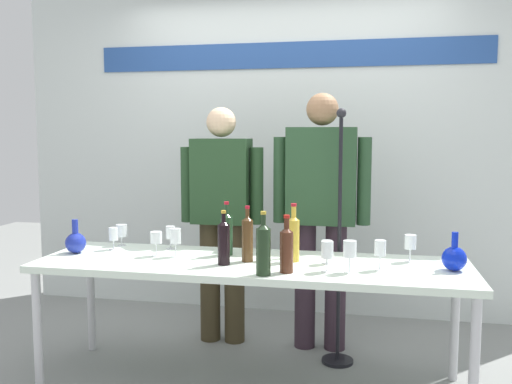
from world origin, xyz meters
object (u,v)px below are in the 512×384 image
object	(u,v)px
wine_bottle_0	(263,248)
wine_bottle_3	(227,232)
decanter_blue_right	(454,258)
wine_glass_left_0	(176,237)
wine_glass_right_3	(327,250)
wine_bottle_4	(224,241)
wine_glass_right_0	(410,242)
presenter_left	(222,211)
wine_glass_left_3	(156,238)
wine_glass_right_1	(350,249)
microphone_stand	(339,279)
wine_glass_left_2	(113,235)
display_table	(251,271)
wine_glass_left_1	(170,233)
wine_glass_left_4	(121,231)
presenter_right	(321,203)
wine_glass_right_4	(327,247)
decanter_blue_left	(76,242)
wine_bottle_1	(294,236)
wine_bottle_5	(247,238)
wine_glass_right_2	(380,249)

from	to	relation	value
wine_bottle_0	wine_bottle_3	distance (m)	0.52
decanter_blue_right	wine_bottle_3	distance (m)	1.28
wine_glass_left_0	wine_glass_right_3	world-z (taller)	wine_glass_left_0
wine_bottle_4	wine_glass_right_0	distance (m)	1.05
presenter_left	wine_glass_left_3	bearing A→B (deg)	-110.99
wine_glass_right_1	microphone_stand	bearing A→B (deg)	98.34
microphone_stand	wine_glass_left_2	bearing A→B (deg)	-168.78
wine_bottle_0	wine_glass_right_1	bearing A→B (deg)	18.27
display_table	wine_glass_right_1	distance (m)	0.60
wine_glass_left_1	wine_glass_left_4	xyz separation A→B (m)	(-0.35, 0.04, -0.00)
presenter_right	wine_glass_right_1	world-z (taller)	presenter_right
wine_glass_left_1	wine_glass_right_1	world-z (taller)	wine_glass_right_1
presenter_right	wine_glass_left_0	size ratio (longest dim) A/B	10.21
wine_bottle_0	wine_glass_right_0	bearing A→B (deg)	31.19
wine_bottle_4	wine_glass_left_4	distance (m)	0.86
presenter_left	wine_glass_left_0	distance (m)	0.62
presenter_left	wine_glass_right_0	xyz separation A→B (m)	(1.22, -0.46, -0.08)
wine_glass_right_0	wine_glass_right_4	bearing A→B (deg)	-162.33
display_table	decanter_blue_left	bearing A→B (deg)	179.55
wine_bottle_1	wine_glass_left_1	world-z (taller)	wine_bottle_1
wine_glass_left_3	wine_glass_left_0	bearing A→B (deg)	2.75
wine_bottle_5	wine_glass_left_2	size ratio (longest dim) A/B	2.28
presenter_right	wine_glass_right_0	size ratio (longest dim) A/B	11.12
wine_glass_left_0	wine_glass_right_2	size ratio (longest dim) A/B	1.04
wine_glass_right_3	wine_glass_left_0	bearing A→B (deg)	168.82
microphone_stand	wine_glass_left_4	bearing A→B (deg)	-173.99
wine_glass_right_4	wine_glass_left_3	bearing A→B (deg)	-179.82
display_table	microphone_stand	size ratio (longest dim) A/B	1.52
wine_bottle_3	decanter_blue_left	bearing A→B (deg)	-171.58
wine_glass_right_2	wine_bottle_4	bearing A→B (deg)	-176.84
wine_glass_right_2	microphone_stand	size ratio (longest dim) A/B	0.10
wine_glass_left_3	wine_glass_right_3	xyz separation A→B (m)	(1.01, -0.17, 0.01)
display_table	microphone_stand	bearing A→B (deg)	41.54
display_table	wine_bottle_0	world-z (taller)	wine_bottle_0
display_table	wine_glass_left_2	size ratio (longest dim) A/B	17.45
wine_bottle_4	decanter_blue_left	bearing A→B (deg)	173.59
wine_glass_left_0	wine_bottle_3	bearing A→B (deg)	20.92
wine_bottle_5	wine_glass_left_4	xyz separation A→B (m)	(-0.89, 0.28, -0.04)
display_table	wine_bottle_0	size ratio (longest dim) A/B	7.38
wine_bottle_1	wine_bottle_3	xyz separation A→B (m)	(-0.41, 0.08, -0.01)
decanter_blue_left	decanter_blue_right	xyz separation A→B (m)	(2.18, 0.00, 0.00)
wine_glass_left_1	wine_glass_left_4	distance (m)	0.35
wine_bottle_5	wine_glass_right_2	world-z (taller)	wine_bottle_5
wine_bottle_0	wine_bottle_5	distance (m)	0.31
decanter_blue_right	microphone_stand	size ratio (longest dim) A/B	0.13
presenter_left	wine_glass_left_1	size ratio (longest dim) A/B	11.23
wine_glass_left_0	wine_bottle_5	bearing A→B (deg)	-4.92
wine_bottle_0	wine_glass_right_0	world-z (taller)	wine_bottle_0
wine_glass_left_1	wine_glass_right_3	size ratio (longest dim) A/B	0.90
decanter_blue_right	wine_glass_right_2	distance (m)	0.39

